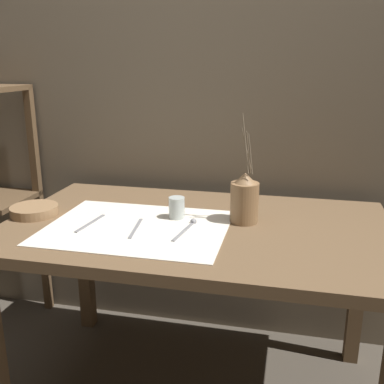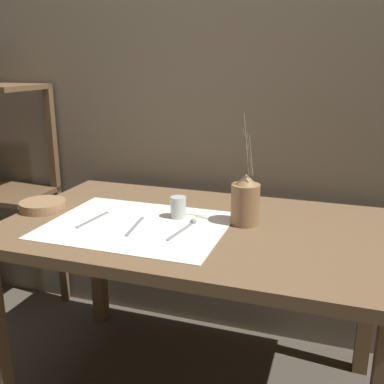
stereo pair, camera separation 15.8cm
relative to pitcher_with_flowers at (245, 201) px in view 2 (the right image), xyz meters
The scene contains 9 objects.
stone_wall_back 0.63m from the pitcher_with_flowers, 109.62° to the left, with size 7.00×0.06×2.40m.
wooden_table 0.25m from the pitcher_with_flowers, 160.41° to the right, with size 1.40×0.84×0.73m.
linen_cloth 0.40m from the pitcher_with_flowers, 158.71° to the right, with size 0.64×0.49×0.00m.
pitcher_with_flowers is the anchor object (origin of this frame).
wooden_bowl 0.80m from the pitcher_with_flowers, behind, with size 0.18×0.18×0.04m.
glass_tumbler_near 0.25m from the pitcher_with_flowers, behind, with size 0.06×0.06×0.08m.
fork_inner 0.57m from the pitcher_with_flowers, 164.33° to the right, with size 0.03×0.19×0.00m.
knife_center 0.41m from the pitcher_with_flowers, 155.80° to the right, with size 0.04×0.19×0.00m.
spoon_outer 0.22m from the pitcher_with_flowers, 151.78° to the right, with size 0.04×0.20×0.02m.
Camera 2 is at (0.48, -1.46, 1.30)m, focal length 42.00 mm.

